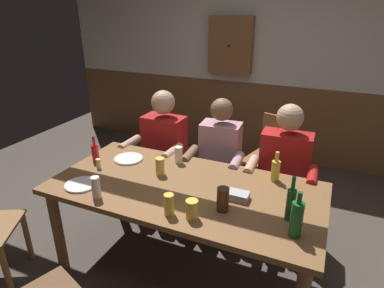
% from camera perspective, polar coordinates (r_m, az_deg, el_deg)
% --- Properties ---
extents(ground_plane, '(6.87, 6.87, 0.00)m').
position_cam_1_polar(ground_plane, '(2.93, 0.09, -18.64)').
color(ground_plane, '#423A33').
extents(back_wall_upper, '(5.72, 0.12, 1.44)m').
position_cam_1_polar(back_wall_upper, '(4.36, 12.94, 19.57)').
color(back_wall_upper, beige).
extents(back_wall_wainscot, '(5.72, 0.12, 1.00)m').
position_cam_1_polar(back_wall_wainscot, '(4.58, 11.59, 4.20)').
color(back_wall_wainscot, brown).
rests_on(back_wall_wainscot, ground_plane).
extents(dining_table, '(1.95, 0.95, 0.74)m').
position_cam_1_polar(dining_table, '(2.43, -1.27, -9.20)').
color(dining_table, brown).
rests_on(dining_table, ground_plane).
extents(person_0, '(0.55, 0.53, 1.21)m').
position_cam_1_polar(person_0, '(3.22, -5.41, -0.36)').
color(person_0, '#AD1919').
rests_on(person_0, ground_plane).
extents(person_1, '(0.51, 0.55, 1.20)m').
position_cam_1_polar(person_1, '(2.99, 4.47, -2.61)').
color(person_1, '#B78493').
rests_on(person_1, ground_plane).
extents(person_2, '(0.56, 0.51, 1.22)m').
position_cam_1_polar(person_2, '(2.88, 15.54, -4.03)').
color(person_2, '#AD1919').
rests_on(person_2, ground_plane).
extents(chair_empty_far_end, '(0.54, 0.54, 0.88)m').
position_cam_1_polar(chair_empty_far_end, '(3.58, 13.79, -1.91)').
color(chair_empty_far_end, brown).
rests_on(chair_empty_far_end, ground_plane).
extents(table_candle, '(0.04, 0.04, 0.08)m').
position_cam_1_polar(table_candle, '(2.72, -15.93, -3.31)').
color(table_candle, '#F9E08C').
rests_on(table_candle, dining_table).
extents(condiment_caddy, '(0.14, 0.10, 0.05)m').
position_cam_1_polar(condiment_caddy, '(2.25, 8.03, -8.88)').
color(condiment_caddy, '#B2B7BC').
rests_on(condiment_caddy, dining_table).
extents(plate_0, '(0.24, 0.24, 0.01)m').
position_cam_1_polar(plate_0, '(2.82, -10.96, -2.51)').
color(plate_0, white).
rests_on(plate_0, dining_table).
extents(plate_1, '(0.23, 0.23, 0.01)m').
position_cam_1_polar(plate_1, '(2.52, -18.68, -6.68)').
color(plate_1, white).
rests_on(plate_1, dining_table).
extents(bottle_0, '(0.06, 0.06, 0.23)m').
position_cam_1_polar(bottle_0, '(2.50, 14.30, -4.33)').
color(bottle_0, gold).
rests_on(bottle_0, dining_table).
extents(bottle_1, '(0.06, 0.06, 0.23)m').
position_cam_1_polar(bottle_1, '(2.82, -16.44, -1.40)').
color(bottle_1, red).
rests_on(bottle_1, dining_table).
extents(bottle_2, '(0.06, 0.06, 0.29)m').
position_cam_1_polar(bottle_2, '(2.08, 16.75, -9.83)').
color(bottle_2, '#195923').
rests_on(bottle_2, dining_table).
extents(bottle_3, '(0.07, 0.07, 0.28)m').
position_cam_1_polar(bottle_3, '(1.95, 17.68, -12.26)').
color(bottle_3, '#195923').
rests_on(bottle_3, dining_table).
extents(pint_glass_0, '(0.08, 0.08, 0.12)m').
position_cam_1_polar(pint_glass_0, '(2.03, -0.01, -11.26)').
color(pint_glass_0, '#E5C64C').
rests_on(pint_glass_0, dining_table).
extents(pint_glass_1, '(0.07, 0.07, 0.14)m').
position_cam_1_polar(pint_glass_1, '(2.52, -5.56, -3.88)').
color(pint_glass_1, '#E5C64C').
rests_on(pint_glass_1, dining_table).
extents(pint_glass_2, '(0.06, 0.06, 0.16)m').
position_cam_1_polar(pint_glass_2, '(2.30, -16.33, -7.26)').
color(pint_glass_2, white).
rests_on(pint_glass_2, dining_table).
extents(pint_glass_3, '(0.06, 0.06, 0.14)m').
position_cam_1_polar(pint_glass_3, '(2.06, -4.01, -10.42)').
color(pint_glass_3, '#E5C64C').
rests_on(pint_glass_3, dining_table).
extents(pint_glass_4, '(0.08, 0.08, 0.16)m').
position_cam_1_polar(pint_glass_4, '(2.10, 5.36, -9.55)').
color(pint_glass_4, '#4C2D19').
rests_on(pint_glass_4, dining_table).
extents(pint_glass_5, '(0.06, 0.06, 0.14)m').
position_cam_1_polar(pint_glass_5, '(2.69, -2.34, -1.88)').
color(pint_glass_5, white).
rests_on(pint_glass_5, dining_table).
extents(wall_dart_cabinet, '(0.56, 0.15, 0.70)m').
position_cam_1_polar(wall_dart_cabinet, '(4.35, 6.71, 16.63)').
color(wall_dart_cabinet, brown).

